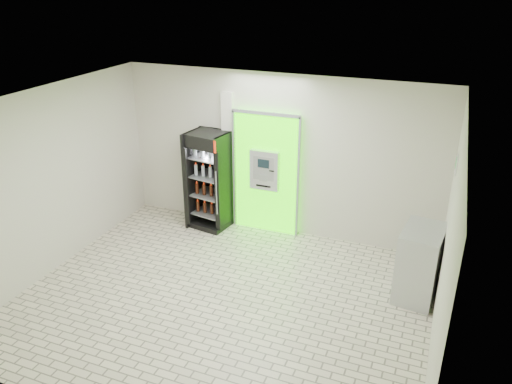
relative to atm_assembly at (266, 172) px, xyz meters
The scene contains 7 objects.
ground 2.69m from the atm_assembly, 85.26° to the right, with size 6.00×6.00×0.00m, color #C0B69F.
room_shell 2.51m from the atm_assembly, 85.26° to the right, with size 6.00×6.00×6.00m.
atm_assembly is the anchor object (origin of this frame).
pillar 0.79m from the atm_assembly, behind, with size 0.22×0.11×2.60m.
beverage_cooler 1.12m from the atm_assembly, 167.68° to the right, with size 0.80×0.75×1.89m.
steel_cabinet 3.21m from the atm_assembly, 22.58° to the right, with size 0.67×0.91×1.13m.
exit_sign 3.48m from the atm_assembly, 17.65° to the right, with size 0.02×0.22×0.26m.
Camera 1 is at (2.77, -5.65, 4.56)m, focal length 35.00 mm.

